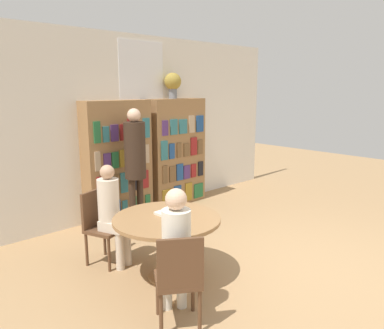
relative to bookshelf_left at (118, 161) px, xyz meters
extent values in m
plane|color=#9E7A51|center=(0.63, -3.07, -0.97)|extent=(16.00, 16.00, 0.00)
cube|color=silver|center=(0.63, 0.19, 0.53)|extent=(6.40, 0.06, 3.00)
cube|color=white|center=(0.63, 0.16, 1.38)|extent=(0.90, 0.01, 1.10)
cube|color=olive|center=(0.00, 0.00, 0.00)|extent=(1.15, 0.32, 1.94)
cube|color=black|center=(-0.45, -0.17, -0.77)|extent=(0.12, 0.02, 0.28)
cube|color=brown|center=(-0.30, -0.17, -0.78)|extent=(0.13, 0.02, 0.25)
cube|color=navy|center=(-0.15, -0.17, -0.75)|extent=(0.10, 0.02, 0.32)
cube|color=#2D707A|center=(-0.01, -0.17, -0.76)|extent=(0.10, 0.02, 0.29)
cube|color=#236638|center=(0.16, -0.17, -0.75)|extent=(0.12, 0.02, 0.32)
cube|color=olive|center=(0.31, -0.17, -0.78)|extent=(0.11, 0.02, 0.25)
cube|color=#236638|center=(0.45, -0.17, -0.76)|extent=(0.10, 0.02, 0.30)
cube|color=maroon|center=(-0.43, -0.17, -0.32)|extent=(0.12, 0.02, 0.33)
cube|color=brown|center=(-0.20, -0.17, -0.32)|extent=(0.15, 0.02, 0.32)
cube|color=#2D707A|center=(0.00, -0.17, -0.32)|extent=(0.13, 0.02, 0.33)
cube|color=black|center=(0.22, -0.17, -0.32)|extent=(0.12, 0.02, 0.34)
cube|color=maroon|center=(0.41, -0.17, -0.33)|extent=(0.12, 0.02, 0.30)
cube|color=tan|center=(-0.45, -0.17, 0.08)|extent=(0.09, 0.02, 0.29)
cube|color=#4C2D6B|center=(-0.29, -0.17, 0.06)|extent=(0.12, 0.02, 0.25)
cube|color=#236638|center=(-0.15, -0.17, 0.06)|extent=(0.12, 0.02, 0.26)
cube|color=olive|center=(-0.01, -0.17, 0.08)|extent=(0.12, 0.02, 0.28)
cube|color=maroon|center=(0.14, -0.17, 0.10)|extent=(0.09, 0.02, 0.33)
cube|color=maroon|center=(0.29, -0.17, 0.06)|extent=(0.10, 0.02, 0.25)
cube|color=tan|center=(0.45, -0.17, 0.09)|extent=(0.09, 0.02, 0.31)
cube|color=#236638|center=(-0.44, -0.17, 0.52)|extent=(0.11, 0.02, 0.32)
cube|color=#2D707A|center=(-0.29, -0.17, 0.48)|extent=(0.10, 0.02, 0.24)
cube|color=#4C2D6B|center=(-0.14, -0.17, 0.49)|extent=(0.13, 0.02, 0.26)
cube|color=maroon|center=(0.01, -0.17, 0.49)|extent=(0.10, 0.02, 0.25)
cube|color=maroon|center=(0.15, -0.17, 0.52)|extent=(0.10, 0.02, 0.33)
cube|color=#4C2D6B|center=(0.31, -0.17, 0.49)|extent=(0.11, 0.02, 0.26)
cube|color=#2D707A|center=(0.46, -0.17, 0.52)|extent=(0.13, 0.02, 0.32)
cube|color=olive|center=(1.27, 0.00, 0.00)|extent=(1.15, 0.32, 1.94)
cube|color=olive|center=(0.88, -0.17, -0.76)|extent=(0.20, 0.02, 0.30)
cube|color=navy|center=(1.13, -0.17, -0.74)|extent=(0.17, 0.02, 0.33)
cube|color=olive|center=(1.40, -0.17, -0.74)|extent=(0.16, 0.02, 0.33)
cube|color=#236638|center=(1.66, -0.17, -0.77)|extent=(0.23, 0.02, 0.27)
cube|color=brown|center=(0.84, -0.17, -0.33)|extent=(0.10, 0.02, 0.32)
cube|color=brown|center=(1.01, -0.17, -0.34)|extent=(0.14, 0.02, 0.28)
cube|color=navy|center=(1.18, -0.17, -0.34)|extent=(0.15, 0.02, 0.30)
cube|color=#4C2D6B|center=(1.36, -0.17, -0.36)|extent=(0.15, 0.02, 0.25)
cube|color=maroon|center=(1.53, -0.17, -0.36)|extent=(0.12, 0.02, 0.25)
cube|color=black|center=(1.71, -0.17, -0.35)|extent=(0.12, 0.02, 0.28)
cube|color=#2D707A|center=(0.83, -0.17, 0.10)|extent=(0.14, 0.02, 0.34)
cube|color=navy|center=(1.00, -0.17, 0.07)|extent=(0.12, 0.02, 0.27)
cube|color=brown|center=(1.17, -0.17, 0.07)|extent=(0.10, 0.02, 0.27)
cube|color=brown|center=(1.35, -0.17, 0.06)|extent=(0.13, 0.02, 0.24)
cube|color=maroon|center=(1.53, -0.17, 0.10)|extent=(0.15, 0.02, 0.33)
cube|color=brown|center=(1.70, -0.17, 0.07)|extent=(0.12, 0.02, 0.27)
cube|color=#4C2D6B|center=(0.86, -0.17, 0.49)|extent=(0.12, 0.02, 0.26)
cube|color=#2D707A|center=(1.05, -0.17, 0.49)|extent=(0.15, 0.02, 0.27)
cube|color=#2D707A|center=(1.27, -0.17, 0.49)|extent=(0.18, 0.02, 0.26)
cube|color=tan|center=(1.48, -0.17, 0.52)|extent=(0.13, 0.02, 0.31)
cube|color=navy|center=(1.69, -0.17, 0.51)|extent=(0.17, 0.02, 0.30)
cylinder|color=slate|center=(1.18, 0.00, 1.07)|extent=(0.15, 0.15, 0.18)
sphere|color=olive|center=(1.18, 0.00, 1.28)|extent=(0.30, 0.30, 0.30)
cylinder|color=olive|center=(-0.69, -2.07, -0.95)|extent=(0.44, 0.44, 0.03)
cylinder|color=olive|center=(-0.69, -2.07, -0.61)|extent=(0.12, 0.12, 0.66)
cylinder|color=olive|center=(-0.69, -2.07, -0.26)|extent=(1.20, 1.20, 0.04)
cube|color=brown|center=(-1.16, -2.78, -0.53)|extent=(0.55, 0.55, 0.04)
cube|color=brown|center=(-1.26, -2.93, -0.29)|extent=(0.35, 0.25, 0.45)
cylinder|color=brown|center=(-1.21, -2.55, -0.76)|extent=(0.04, 0.04, 0.42)
cylinder|color=brown|center=(-0.93, -2.74, -0.76)|extent=(0.04, 0.04, 0.42)
cylinder|color=brown|center=(-1.40, -2.83, -0.76)|extent=(0.04, 0.04, 0.42)
cylinder|color=brown|center=(-1.12, -3.02, -0.76)|extent=(0.04, 0.04, 0.42)
cube|color=brown|center=(-1.00, -1.26, -0.53)|extent=(0.52, 0.52, 0.04)
cube|color=brown|center=(-1.06, -1.09, -0.29)|extent=(0.39, 0.18, 0.45)
cylinder|color=brown|center=(-0.78, -1.36, -0.76)|extent=(0.04, 0.04, 0.42)
cylinder|color=brown|center=(-1.10, -1.48, -0.76)|extent=(0.04, 0.04, 0.42)
cylinder|color=brown|center=(-0.90, -1.04, -0.76)|extent=(0.04, 0.04, 0.42)
cylinder|color=brown|center=(-1.22, -1.16, -0.76)|extent=(0.04, 0.04, 0.42)
cube|color=beige|center=(-0.95, -1.39, -0.45)|extent=(0.35, 0.39, 0.12)
cylinder|color=beige|center=(-0.98, -1.32, -0.14)|extent=(0.26, 0.26, 0.50)
sphere|color=tan|center=(-0.98, -1.32, 0.19)|extent=(0.17, 0.17, 0.17)
cylinder|color=beige|center=(-0.84, -1.47, -0.74)|extent=(0.10, 0.10, 0.46)
cylinder|color=beige|center=(-0.97, -1.52, -0.74)|extent=(0.10, 0.10, 0.46)
cube|color=silver|center=(-1.09, -2.67, -0.45)|extent=(0.40, 0.41, 0.12)
cylinder|color=silver|center=(-1.13, -2.73, -0.14)|extent=(0.26, 0.26, 0.50)
sphere|color=#DBB293|center=(-1.13, -2.73, 0.21)|extent=(0.20, 0.20, 0.20)
cylinder|color=silver|center=(-1.09, -2.53, -0.74)|extent=(0.10, 0.10, 0.46)
cylinder|color=silver|center=(-0.97, -2.61, -0.74)|extent=(0.10, 0.10, 0.46)
cylinder|color=#332319|center=(-0.09, -0.51, -0.57)|extent=(0.10, 0.10, 0.79)
cylinder|color=#332319|center=(0.06, -0.51, -0.57)|extent=(0.10, 0.10, 0.79)
cylinder|color=#332319|center=(-0.01, -0.51, 0.24)|extent=(0.32, 0.32, 0.85)
sphere|color=#DBB293|center=(-0.01, -0.51, 0.77)|extent=(0.20, 0.20, 0.20)
cylinder|color=#332319|center=(0.08, -0.22, 0.46)|extent=(0.07, 0.30, 0.07)
cube|color=silver|center=(-0.62, -1.98, -0.23)|extent=(0.24, 0.18, 0.03)
camera|label=1|loc=(-3.19, -5.12, 1.17)|focal=35.00mm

